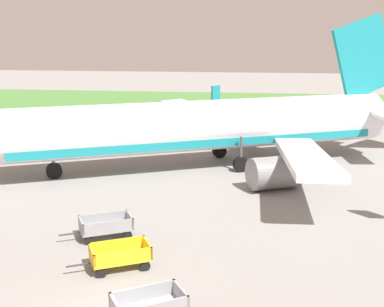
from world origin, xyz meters
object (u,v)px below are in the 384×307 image
at_px(airplane, 212,126).
at_px(baggage_cart_third_in_row, 149,307).
at_px(baggage_cart_far_end, 106,226).
at_px(baggage_cart_fourth_in_row, 120,255).

height_order(airplane, baggage_cart_third_in_row, airplane).
height_order(baggage_cart_third_in_row, baggage_cart_far_end, same).
xyz_separation_m(baggage_cart_third_in_row, baggage_cart_fourth_in_row, (-2.08, 3.92, 0.00)).
relative_size(airplane, baggage_cart_far_end, 10.19).
relative_size(airplane, baggage_cart_third_in_row, 10.40).
height_order(baggage_cart_third_in_row, baggage_cart_fourth_in_row, same).
bearing_deg(baggage_cart_fourth_in_row, baggage_cart_far_end, 116.41).
bearing_deg(baggage_cart_fourth_in_row, airplane, 82.18).
bearing_deg(baggage_cart_far_end, baggage_cart_fourth_in_row, -63.59).
bearing_deg(baggage_cart_far_end, baggage_cart_third_in_row, -62.75).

